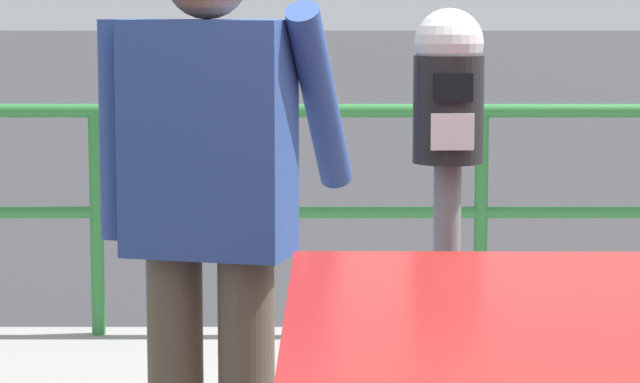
% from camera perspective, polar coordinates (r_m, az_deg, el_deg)
% --- Properties ---
extents(parking_meter, '(0.18, 0.19, 1.47)m').
position_cam_1_polar(parking_meter, '(3.65, 4.94, 0.97)').
color(parking_meter, slate).
rests_on(parking_meter, sidewalk_curb).
extents(pedestrian_at_meter, '(0.69, 0.46, 1.66)m').
position_cam_1_polar(pedestrian_at_meter, '(3.83, -4.44, -0.67)').
color(pedestrian_at_meter, brown).
rests_on(pedestrian_at_meter, sidewalk_curb).
extents(background_railing, '(24.06, 0.06, 1.04)m').
position_cam_1_polar(background_railing, '(6.48, 6.26, 0.75)').
color(background_railing, '#2D7A38').
rests_on(background_railing, sidewalk_curb).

